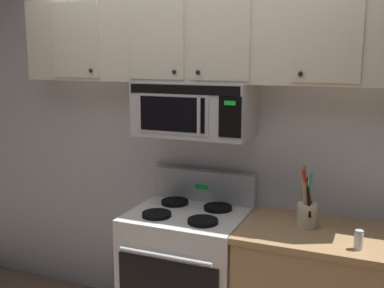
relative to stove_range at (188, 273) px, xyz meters
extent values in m
cube|color=silver|center=(0.00, 0.37, 0.88)|extent=(5.20, 0.10, 2.70)
cube|color=white|center=(0.00, 0.00, -0.02)|extent=(0.76, 0.64, 0.90)
cylinder|color=#B7BABF|center=(0.00, -0.36, 0.27)|extent=(0.61, 0.03, 0.03)
cube|color=#B7BABF|center=(0.00, 0.28, 0.54)|extent=(0.76, 0.07, 0.22)
cube|color=#19D83F|center=(0.00, 0.24, 0.54)|extent=(0.10, 0.00, 0.04)
cylinder|color=black|center=(-0.16, -0.14, 0.44)|extent=(0.19, 0.19, 0.02)
cylinder|color=black|center=(0.16, -0.14, 0.44)|extent=(0.19, 0.19, 0.02)
cylinder|color=black|center=(-0.16, 0.14, 0.44)|extent=(0.19, 0.19, 0.02)
cylinder|color=black|center=(0.16, 0.14, 0.44)|extent=(0.19, 0.19, 0.02)
cube|color=#B7BABF|center=(0.00, 0.12, 1.11)|extent=(0.76, 0.39, 0.35)
cube|color=black|center=(0.00, -0.08, 1.25)|extent=(0.73, 0.01, 0.06)
cube|color=#B7BABF|center=(-0.07, -0.08, 1.09)|extent=(0.49, 0.01, 0.25)
cube|color=black|center=(-0.08, -0.08, 1.09)|extent=(0.44, 0.01, 0.22)
cube|color=black|center=(0.30, -0.08, 1.09)|extent=(0.14, 0.01, 0.25)
cube|color=#19D83F|center=(0.30, -0.08, 1.18)|extent=(0.07, 0.00, 0.03)
cylinder|color=#B7BABF|center=(0.11, -0.10, 1.09)|extent=(0.02, 0.02, 0.23)
cube|color=beige|center=(0.00, 0.15, 1.56)|extent=(2.50, 0.33, 0.55)
cube|color=beige|center=(-0.83, -0.02, 1.56)|extent=(0.38, 0.01, 0.51)
sphere|color=black|center=(-0.70, -0.03, 1.35)|extent=(0.03, 0.03, 0.03)
cube|color=beige|center=(-0.21, -0.02, 1.56)|extent=(0.38, 0.01, 0.51)
sphere|color=black|center=(-0.08, -0.03, 1.35)|extent=(0.03, 0.03, 0.03)
cube|color=beige|center=(0.21, -0.02, 1.56)|extent=(0.38, 0.01, 0.51)
sphere|color=black|center=(0.08, -0.03, 1.35)|extent=(0.03, 0.03, 0.03)
cube|color=beige|center=(0.83, -0.02, 1.56)|extent=(0.38, 0.01, 0.51)
sphere|color=black|center=(0.70, -0.03, 1.35)|extent=(0.03, 0.03, 0.03)
cube|color=tan|center=(0.84, 0.01, 0.41)|extent=(0.93, 0.65, 0.03)
cylinder|color=beige|center=(0.76, 0.03, 0.51)|extent=(0.12, 0.12, 0.15)
cylinder|color=black|center=(0.76, 0.03, 0.63)|extent=(0.02, 0.04, 0.23)
cylinder|color=#BCBCC1|center=(0.76, 0.03, 0.63)|extent=(0.05, 0.04, 0.24)
cylinder|color=olive|center=(0.77, 0.03, 0.63)|extent=(0.03, 0.06, 0.23)
cylinder|color=#A87A47|center=(0.75, 0.02, 0.67)|extent=(0.05, 0.05, 0.31)
cylinder|color=tan|center=(0.74, 0.01, 0.64)|extent=(0.06, 0.03, 0.26)
cylinder|color=black|center=(0.77, 0.00, 0.63)|extent=(0.05, 0.07, 0.23)
cylinder|color=red|center=(0.77, 0.03, 0.65)|extent=(0.09, 0.07, 0.29)
cylinder|color=teal|center=(0.77, 0.03, 0.65)|extent=(0.05, 0.09, 0.28)
cylinder|color=white|center=(1.07, -0.20, 0.48)|extent=(0.05, 0.05, 0.09)
cylinder|color=#B7BABF|center=(1.07, -0.20, 0.53)|extent=(0.05, 0.05, 0.02)
camera|label=1|loc=(1.15, -2.68, 1.45)|focal=43.34mm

